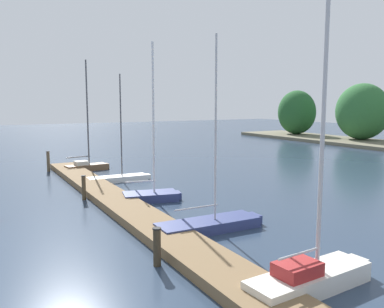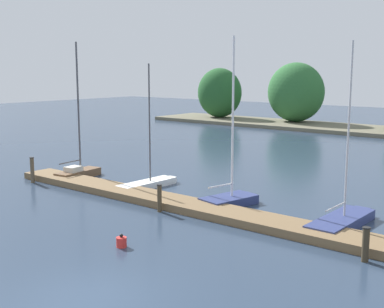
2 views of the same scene
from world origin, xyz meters
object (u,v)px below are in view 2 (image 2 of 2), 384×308
Objects in this scene: mooring_piling_2 at (366,244)px; sailboat_1 at (149,182)px; channel_buoy_0 at (121,242)px; mooring_piling_0 at (32,170)px; sailboat_2 at (231,197)px; sailboat_3 at (343,219)px; sailboat_0 at (79,170)px; mooring_piling_1 at (159,198)px.

sailboat_1 is at bearing 165.63° from mooring_piling_2.
channel_buoy_0 is (5.87, -7.57, -0.08)m from sailboat_1.
mooring_piling_2 is at bearing -0.09° from mooring_piling_0.
sailboat_2 is 5.35× the size of mooring_piling_0.
sailboat_1 is 11.12m from sailboat_3.
mooring_piling_2 is at bearing -102.23° from sailboat_1.
sailboat_1 is (5.03, 0.81, -0.19)m from sailboat_0.
sailboat_1 is 5.01m from mooring_piling_1.
sailboat_3 reaches higher than channel_buoy_0.
mooring_piling_0 is (-0.94, -2.57, 0.28)m from sailboat_0.
sailboat_2 is 1.05× the size of sailboat_3.
sailboat_2 reaches higher than sailboat_1.
sailboat_3 reaches higher than sailboat_1.
sailboat_0 reaches higher than channel_buoy_0.
sailboat_3 reaches higher than mooring_piling_0.
sailboat_3 is (16.15, 0.75, -0.19)m from sailboat_0.
sailboat_3 reaches higher than mooring_piling_1.
sailboat_0 reaches higher than mooring_piling_2.
mooring_piling_2 is (9.51, -0.15, -0.03)m from mooring_piling_1.
sailboat_0 is 5.39× the size of mooring_piling_0.
mooring_piling_1 is (3.79, -3.26, 0.37)m from sailboat_1.
mooring_piling_2 is at bearing -145.99° from sailboat_3.
sailboat_2 is 15.82× the size of channel_buoy_0.
sailboat_0 is 16.17m from sailboat_3.
sailboat_1 is 13.42× the size of channel_buoy_0.
sailboat_1 is 0.85× the size of sailboat_2.
sailboat_1 is at bearing 127.80° from channel_buoy_0.
sailboat_1 is 4.53× the size of mooring_piling_0.
sailboat_1 is 0.89× the size of sailboat_3.
sailboat_2 reaches higher than mooring_piling_2.
sailboat_2 reaches higher than mooring_piling_0.
channel_buoy_0 is (11.84, -4.20, -0.55)m from mooring_piling_0.
mooring_piling_0 is at bearing 121.64° from sailboat_1.
mooring_piling_1 is 2.54× the size of channel_buoy_0.
mooring_piling_0 is 1.23× the size of mooring_piling_2.
sailboat_3 is 17.41m from mooring_piling_0.
mooring_piling_1 is 4.82m from channel_buoy_0.
sailboat_3 is at bearing -88.16° from sailboat_1.
channel_buoy_0 is (0.28, -7.37, -0.20)m from sailboat_2.
sailboat_1 reaches higher than channel_buoy_0.
mooring_piling_1 is at bearing 115.81° from channel_buoy_0.
sailboat_1 is at bearing 90.74° from sailboat_3.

